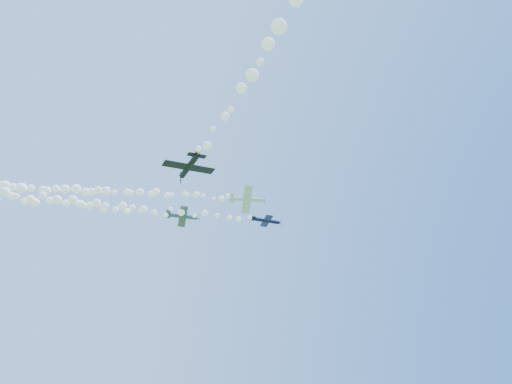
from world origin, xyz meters
name	(u,v)px	position (x,y,z in m)	size (l,w,h in m)	color
plane_white	(247,199)	(5.71, 11.88, 55.86)	(8.00, 8.39, 2.39)	silver
smoke_trail_white	(79,190)	(-28.05, 22.38, 55.56)	(63.06, 21.65, 3.32)	white
plane_navy	(266,221)	(6.86, 4.52, 46.32)	(6.29, 6.48, 2.20)	#0C0D37
smoke_trail_navy	(76,202)	(-27.25, 11.96, 46.13)	(64.62, 15.88, 2.51)	white
plane_grey	(183,216)	(-8.31, 9.49, 46.37)	(6.53, 6.92, 1.96)	#3B4456
plane_black	(189,166)	(-13.16, -14.01, 39.07)	(7.16, 6.95, 2.05)	black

